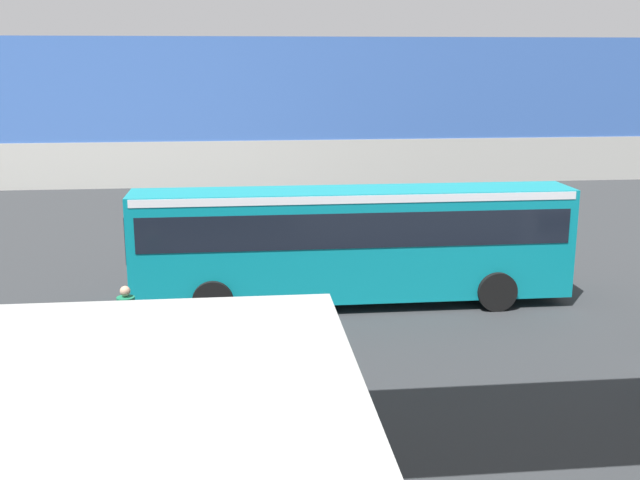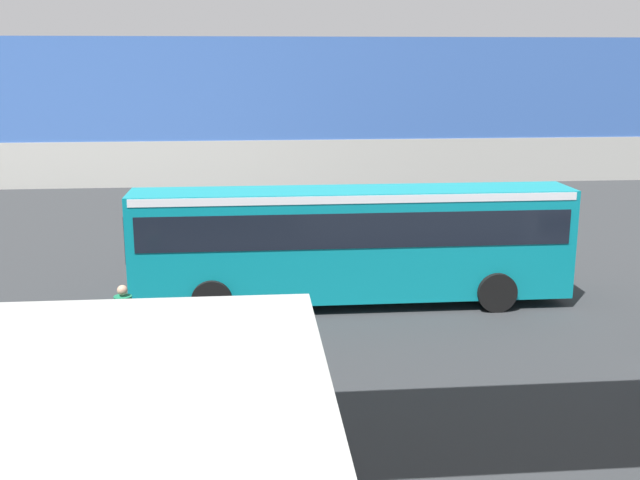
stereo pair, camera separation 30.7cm
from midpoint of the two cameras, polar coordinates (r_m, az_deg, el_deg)
name	(u,v)px [view 2 (the right image)]	position (r m, az deg, el deg)	size (l,w,h in m)	color
ground	(356,290)	(21.62, 3.11, -3.81)	(80.00, 80.00, 0.00)	#2D3033
city_bus	(350,233)	(20.25, 2.75, 0.52)	(11.54, 2.85, 3.15)	#0C8493
pedestrian	(125,326)	(16.68, -14.04, -6.31)	(0.38, 0.38, 1.79)	#2D2D38
lane_dash_leftmost	(461,257)	(25.56, 10.94, -1.31)	(2.00, 0.20, 0.01)	silver
lane_dash_left	(342,260)	(24.76, 2.01, -1.55)	(2.00, 0.20, 0.01)	silver
lane_dash_centre	(219,263)	(24.58, -7.28, -1.76)	(2.00, 0.20, 0.01)	silver
pedestrian_overpass	(474,175)	(10.16, 12.38, 4.81)	(29.05, 2.60, 6.66)	#9E9E99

